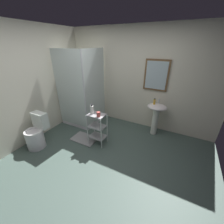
{
  "coord_description": "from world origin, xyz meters",
  "views": [
    {
      "loc": [
        1.16,
        -1.65,
        2.1
      ],
      "look_at": [
        -0.06,
        0.69,
        0.8
      ],
      "focal_mm": 22.42,
      "sensor_mm": 36.0,
      "label": 1
    }
  ],
  "objects": [
    {
      "name": "hand_soap_bottle",
      "position": [
        0.64,
        1.5,
        0.87
      ],
      "size": [
        0.05,
        0.05,
        0.14
      ],
      "color": "gold",
      "rests_on": "pedestal_sink"
    },
    {
      "name": "lotion_bottle_white",
      "position": [
        -0.45,
        0.53,
        0.84
      ],
      "size": [
        0.07,
        0.07,
        0.22
      ],
      "color": "white",
      "rests_on": "storage_cart"
    },
    {
      "name": "bath_mat",
      "position": [
        -0.71,
        0.5,
        0.01
      ],
      "size": [
        0.6,
        0.4,
        0.02
      ],
      "primitive_type": "cube",
      "color": "gray",
      "rests_on": "ground_plane"
    },
    {
      "name": "sink_faucet",
      "position": [
        0.72,
        1.64,
        0.86
      ],
      "size": [
        0.03,
        0.03,
        0.1
      ],
      "primitive_type": "cylinder",
      "color": "silver",
      "rests_on": "pedestal_sink"
    },
    {
      "name": "wall_back",
      "position": [
        0.01,
        1.85,
        1.25
      ],
      "size": [
        4.2,
        0.14,
        2.5
      ],
      "color": "beige",
      "rests_on": "ground_plane"
    },
    {
      "name": "ground_plane",
      "position": [
        0.0,
        0.0,
        -0.01
      ],
      "size": [
        4.2,
        4.2,
        0.02
      ],
      "primitive_type": "cube",
      "color": "#43554E"
    },
    {
      "name": "wall_left",
      "position": [
        -1.85,
        0.0,
        1.25
      ],
      "size": [
        0.1,
        4.2,
        2.5
      ],
      "primitive_type": "cube",
      "color": "beige",
      "rests_on": "ground_plane"
    },
    {
      "name": "toilet",
      "position": [
        -1.48,
        -0.16,
        0.31
      ],
      "size": [
        0.37,
        0.49,
        0.76
      ],
      "color": "white",
      "rests_on": "ground_plane"
    },
    {
      "name": "pedestal_sink",
      "position": [
        0.72,
        1.52,
        0.58
      ],
      "size": [
        0.46,
        0.37,
        0.81
      ],
      "color": "white",
      "rests_on": "ground_plane"
    },
    {
      "name": "shower_stall",
      "position": [
        -1.21,
        1.18,
        0.46
      ],
      "size": [
        0.92,
        0.92,
        2.0
      ],
      "color": "white",
      "rests_on": "ground_plane"
    },
    {
      "name": "rinse_cup",
      "position": [
        -0.26,
        0.48,
        0.79
      ],
      "size": [
        0.08,
        0.08,
        0.1
      ],
      "primitive_type": "cylinder",
      "color": "#B24742",
      "rests_on": "storage_cart"
    },
    {
      "name": "storage_cart",
      "position": [
        -0.35,
        0.54,
        0.44
      ],
      "size": [
        0.38,
        0.28,
        0.74
      ],
      "color": "silver",
      "rests_on": "ground_plane"
    }
  ]
}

